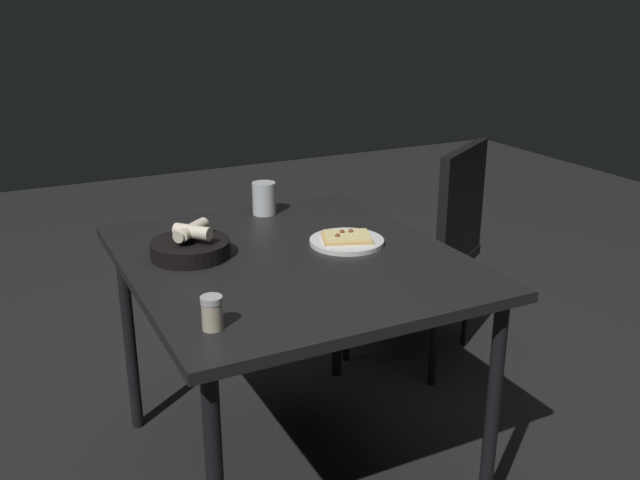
{
  "coord_description": "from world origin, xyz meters",
  "views": [
    {
      "loc": [
        1.74,
        -0.77,
        1.45
      ],
      "look_at": [
        0.08,
        0.05,
        0.8
      ],
      "focal_mm": 39.46,
      "sensor_mm": 36.0,
      "label": 1
    }
  ],
  "objects_px": {
    "pizza_plate": "(347,240)",
    "bread_basket": "(191,246)",
    "beer_glass": "(264,200)",
    "chair_near": "(431,240)",
    "pepper_shaker": "(212,315)",
    "dining_table": "(291,276)"
  },
  "relations": [
    {
      "from": "pizza_plate",
      "to": "bread_basket",
      "type": "distance_m",
      "value": 0.46
    },
    {
      "from": "beer_glass",
      "to": "chair_near",
      "type": "relative_size",
      "value": 0.12
    },
    {
      "from": "pizza_plate",
      "to": "bread_basket",
      "type": "xyz_separation_m",
      "value": [
        -0.1,
        -0.45,
        0.02
      ]
    },
    {
      "from": "beer_glass",
      "to": "chair_near",
      "type": "xyz_separation_m",
      "value": [
        -0.01,
        0.71,
        -0.26
      ]
    },
    {
      "from": "beer_glass",
      "to": "pizza_plate",
      "type": "bearing_deg",
      "value": 15.46
    },
    {
      "from": "pepper_shaker",
      "to": "chair_near",
      "type": "height_order",
      "value": "chair_near"
    },
    {
      "from": "pizza_plate",
      "to": "chair_near",
      "type": "bearing_deg",
      "value": 123.79
    },
    {
      "from": "pizza_plate",
      "to": "chair_near",
      "type": "height_order",
      "value": "chair_near"
    },
    {
      "from": "bread_basket",
      "to": "dining_table",
      "type": "bearing_deg",
      "value": 65.93
    },
    {
      "from": "dining_table",
      "to": "pepper_shaker",
      "type": "xyz_separation_m",
      "value": [
        0.35,
        -0.35,
        0.1
      ]
    },
    {
      "from": "bread_basket",
      "to": "pepper_shaker",
      "type": "relative_size",
      "value": 2.87
    },
    {
      "from": "bread_basket",
      "to": "chair_near",
      "type": "xyz_separation_m",
      "value": [
        -0.3,
        1.06,
        -0.25
      ]
    },
    {
      "from": "pepper_shaker",
      "to": "chair_near",
      "type": "bearing_deg",
      "value": 123.84
    },
    {
      "from": "dining_table",
      "to": "pizza_plate",
      "type": "distance_m",
      "value": 0.21
    },
    {
      "from": "chair_near",
      "to": "pepper_shaker",
      "type": "bearing_deg",
      "value": -56.16
    },
    {
      "from": "dining_table",
      "to": "chair_near",
      "type": "xyz_separation_m",
      "value": [
        -0.42,
        0.8,
        -0.15
      ]
    },
    {
      "from": "bread_basket",
      "to": "beer_glass",
      "type": "height_order",
      "value": "beer_glass"
    },
    {
      "from": "pizza_plate",
      "to": "pepper_shaker",
      "type": "distance_m",
      "value": 0.65
    },
    {
      "from": "bread_basket",
      "to": "pepper_shaker",
      "type": "distance_m",
      "value": 0.47
    },
    {
      "from": "pepper_shaker",
      "to": "chair_near",
      "type": "distance_m",
      "value": 1.4
    },
    {
      "from": "pizza_plate",
      "to": "beer_glass",
      "type": "relative_size",
      "value": 2.04
    },
    {
      "from": "dining_table",
      "to": "pepper_shaker",
      "type": "relative_size",
      "value": 13.1
    }
  ]
}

